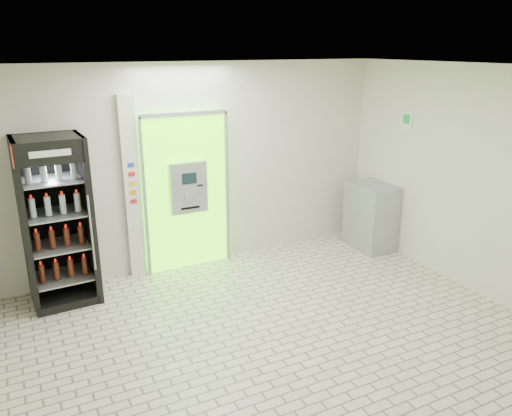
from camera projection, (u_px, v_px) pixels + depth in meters
ground at (277, 339)px, 5.71m from camera, size 6.00×6.00×0.00m
room_shell at (280, 184)px, 5.14m from camera, size 6.00×6.00×6.00m
atm_assembly at (186, 191)px, 7.31m from camera, size 1.30×0.24×2.33m
pillar at (132, 189)px, 6.96m from camera, size 0.22×0.11×2.60m
beverage_cooler at (57, 224)px, 6.33m from camera, size 0.85×0.79×2.17m
steel_cabinet at (371, 216)px, 8.19m from camera, size 0.55×0.81×1.08m
exit_sign at (407, 121)px, 7.52m from camera, size 0.02×0.22×0.26m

